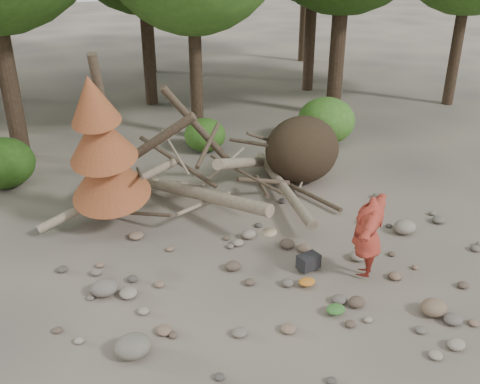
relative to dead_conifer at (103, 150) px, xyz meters
name	(u,v)px	position (x,y,z in m)	size (l,w,h in m)	color
ground	(287,275)	(3.12, -3.37, -2.11)	(120.00, 120.00, 0.00)	#514C44
deadfall_pile	(285,154)	(5.13, 0.87, -1.16)	(8.55, 5.24, 3.30)	#332619
dead_conifer	(103,150)	(0.00, 0.00, 0.00)	(2.06, 2.16, 4.35)	#4C3F30
bush_left	(3,163)	(-2.38, 3.83, -1.39)	(1.80, 1.80, 1.44)	#285115
bush_mid	(205,135)	(3.92, 4.43, -1.55)	(1.40, 1.40, 1.12)	#35671D
bush_right	(326,120)	(8.12, 3.63, -1.31)	(2.00, 2.00, 1.60)	#417A26
frisbee_thrower	(367,236)	(4.59, -4.02, -1.12)	(3.51, 2.00, 1.81)	maroon
backpack	(308,264)	(3.63, -3.35, -1.96)	(0.46, 0.31, 0.31)	black
cloth_green	(336,311)	(3.38, -4.90, -2.04)	(0.38, 0.32, 0.14)	#326628
cloth_orange	(307,284)	(3.31, -3.88, -2.05)	(0.35, 0.29, 0.13)	#B6681F
boulder_front_left	(133,346)	(-0.43, -4.55, -1.92)	(0.63, 0.57, 0.38)	#686357
boulder_front_right	(434,307)	(5.12, -5.59, -1.96)	(0.51, 0.46, 0.30)	#76604A
boulder_mid_right	(405,227)	(6.59, -2.80, -1.95)	(0.55, 0.49, 0.33)	gray
boulder_mid_left	(105,288)	(-0.59, -2.60, -1.95)	(0.54, 0.49, 0.33)	#696058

